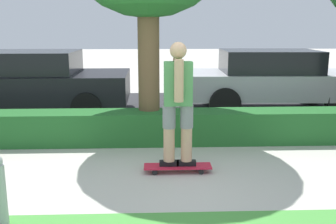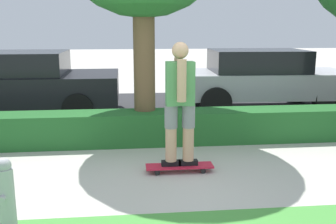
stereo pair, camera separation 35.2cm
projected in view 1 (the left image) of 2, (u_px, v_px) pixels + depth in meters
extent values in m
plane|color=#BCB7AD|center=(164.00, 178.00, 5.13)|extent=(60.00, 60.00, 0.00)
cube|color=#2D2D30|center=(159.00, 110.00, 9.23)|extent=(16.21, 5.00, 0.01)
cube|color=#236028|center=(161.00, 127.00, 6.63)|extent=(16.21, 0.60, 0.54)
cube|color=red|center=(178.00, 166.00, 5.31)|extent=(0.91, 0.24, 0.02)
cylinder|color=black|center=(201.00, 172.00, 5.24)|extent=(0.07, 0.04, 0.07)
cylinder|color=black|center=(200.00, 167.00, 5.42)|extent=(0.07, 0.04, 0.07)
cylinder|color=black|center=(155.00, 172.00, 5.22)|extent=(0.07, 0.04, 0.07)
cylinder|color=black|center=(155.00, 167.00, 5.40)|extent=(0.07, 0.04, 0.07)
cube|color=black|center=(169.00, 163.00, 5.30)|extent=(0.26, 0.09, 0.07)
cylinder|color=tan|center=(169.00, 133.00, 5.21)|extent=(0.15, 0.15, 0.77)
cylinder|color=gray|center=(169.00, 117.00, 5.16)|extent=(0.17, 0.17, 0.31)
cube|color=black|center=(186.00, 163.00, 5.31)|extent=(0.26, 0.09, 0.07)
cylinder|color=tan|center=(187.00, 133.00, 5.22)|extent=(0.15, 0.15, 0.77)
cylinder|color=gray|center=(187.00, 116.00, 5.17)|extent=(0.17, 0.17, 0.31)
cube|color=#519356|center=(178.00, 84.00, 5.07)|extent=(0.37, 0.20, 0.57)
cylinder|color=tan|center=(179.00, 81.00, 4.91)|extent=(0.12, 0.12, 0.53)
cylinder|color=tan|center=(177.00, 78.00, 5.21)|extent=(0.12, 0.12, 0.53)
sphere|color=tan|center=(178.00, 50.00, 4.98)|extent=(0.22, 0.22, 0.22)
cylinder|color=brown|center=(149.00, 61.00, 6.54)|extent=(0.36, 0.36, 2.73)
cube|color=black|center=(35.00, 87.00, 8.80)|extent=(4.20, 1.96, 0.60)
cube|color=black|center=(27.00, 62.00, 8.68)|extent=(2.19, 1.71, 0.49)
cylinder|color=black|center=(87.00, 107.00, 8.05)|extent=(0.63, 0.23, 0.63)
cylinder|color=black|center=(98.00, 93.00, 9.78)|extent=(0.63, 0.23, 0.63)
cube|color=#B7B7BC|center=(273.00, 84.00, 9.11)|extent=(4.14, 1.85, 0.57)
cube|color=black|center=(269.00, 61.00, 8.99)|extent=(2.17, 1.58, 0.50)
cylinder|color=black|center=(312.00, 91.00, 9.99)|extent=(0.67, 0.21, 0.67)
cylinder|color=black|center=(225.00, 103.00, 8.36)|extent=(0.67, 0.21, 0.67)
cylinder|color=black|center=(214.00, 91.00, 9.89)|extent=(0.67, 0.21, 0.67)
cylinder|color=#ADADB2|center=(0.00, 187.00, 3.88)|extent=(0.06, 0.10, 0.06)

